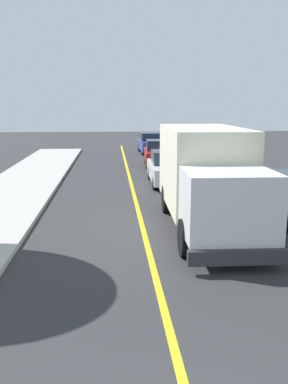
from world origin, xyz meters
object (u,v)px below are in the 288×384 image
(box_truck, at_px, (207,174))
(parked_car_near, at_px, (168,169))
(parked_car_far, at_px, (151,143))
(parked_car_mid, at_px, (159,154))

(box_truck, relative_size, parked_car_near, 1.64)
(parked_car_near, height_order, parked_car_far, same)
(box_truck, height_order, parked_car_mid, box_truck)
(parked_car_near, relative_size, parked_car_far, 0.99)
(parked_car_mid, bearing_deg, box_truck, -90.38)
(parked_car_far, bearing_deg, parked_car_mid, -91.22)
(parked_car_near, bearing_deg, parked_car_far, 88.21)
(box_truck, distance_m, parked_car_far, 21.42)
(parked_car_mid, bearing_deg, parked_car_near, -92.42)
(box_truck, xyz_separation_m, parked_car_mid, (0.09, 14.08, -0.97))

